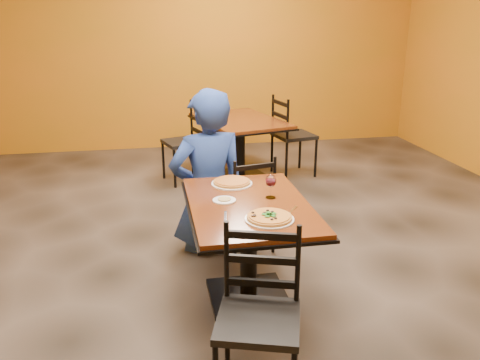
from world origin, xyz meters
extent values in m
cube|color=black|center=(0.00, 0.00, 0.00)|extent=(7.00, 8.00, 0.01)
cube|color=#BF6A15|center=(0.00, 4.00, 1.50)|extent=(7.00, 0.01, 3.00)
cube|color=#663110|center=(0.00, -0.50, 0.73)|extent=(0.80, 1.20, 0.03)
cube|color=black|center=(0.00, -0.50, 0.71)|extent=(0.83, 1.23, 0.02)
cylinder|color=black|center=(0.00, -0.50, 0.37)|extent=(0.12, 0.12, 0.66)
cube|color=black|center=(0.00, -0.50, 0.02)|extent=(0.55, 0.55, 0.04)
cube|color=#663110|center=(0.46, 2.31, 0.73)|extent=(1.16, 1.47, 0.03)
cube|color=black|center=(0.46, 2.31, 0.71)|extent=(1.19, 1.50, 0.02)
cylinder|color=black|center=(0.46, 2.31, 0.37)|extent=(0.13, 0.13, 0.66)
cube|color=black|center=(0.46, 2.31, 0.02)|extent=(0.72, 0.72, 0.04)
imported|color=navy|center=(-0.17, 0.41, 0.70)|extent=(0.75, 0.57, 1.41)
cylinder|color=white|center=(0.07, -0.81, 0.76)|extent=(0.31, 0.31, 0.01)
cylinder|color=maroon|center=(0.07, -0.81, 0.77)|extent=(0.28, 0.28, 0.02)
cylinder|color=white|center=(-0.05, -0.09, 0.76)|extent=(0.31, 0.31, 0.01)
cylinder|color=gold|center=(-0.05, -0.09, 0.77)|extent=(0.28, 0.28, 0.02)
cylinder|color=white|center=(-0.16, -0.43, 0.76)|extent=(0.16, 0.16, 0.01)
cylinder|color=#A78B51|center=(-0.16, -0.43, 0.76)|extent=(0.09, 0.09, 0.01)
cube|color=silver|center=(-0.20, -0.72, 0.75)|extent=(0.05, 0.19, 0.00)
cube|color=silver|center=(0.24, -0.71, 0.75)|extent=(0.13, 0.18, 0.00)
camera|label=1|loc=(-0.64, -3.57, 1.97)|focal=37.04mm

